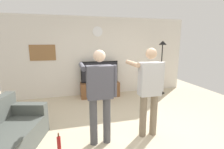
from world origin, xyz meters
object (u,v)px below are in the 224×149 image
person_standing_nearer_lamp (100,92)px  tv_stand (100,89)px  television (99,72)px  beverage_bottle (59,144)px  wall_clock (98,32)px  floor_lamp (162,56)px  person_standing_nearer_couch (149,87)px  framed_picture (43,53)px

person_standing_nearer_lamp → tv_stand: bearing=79.4°
television → beverage_bottle: television is taller
wall_clock → floor_lamp: (2.20, -0.50, -0.85)m
person_standing_nearer_lamp → floor_lamp: bearing=41.8°
floor_lamp → person_standing_nearer_lamp: bearing=-138.2°
television → person_standing_nearer_couch: (0.50, -2.64, 0.15)m
tv_stand → person_standing_nearer_lamp: bearing=-100.6°
person_standing_nearer_lamp → person_standing_nearer_couch: (0.99, 0.02, 0.00)m
television → floor_lamp: floor_lamp is taller
framed_picture → tv_stand: bearing=-9.4°
framed_picture → floor_lamp: bearing=-7.2°
floor_lamp → beverage_bottle: bearing=-144.1°
floor_lamp → beverage_bottle: 4.42m
person_standing_nearer_couch → person_standing_nearer_lamp: bearing=-178.8°
person_standing_nearer_couch → television: bearing=100.6°
wall_clock → beverage_bottle: bearing=-112.4°
tv_stand → wall_clock: size_ratio=3.92×
person_standing_nearer_couch → wall_clock: bearing=99.7°
floor_lamp → wall_clock: bearing=167.2°
tv_stand → person_standing_nearer_couch: person_standing_nearer_couch is taller
tv_stand → framed_picture: size_ratio=1.68×
person_standing_nearer_lamp → beverage_bottle: bearing=-173.6°
television → framed_picture: size_ratio=1.61×
person_standing_nearer_lamp → person_standing_nearer_couch: bearing=1.2°
wall_clock → framed_picture: wall_clock is taller
person_standing_nearer_lamp → person_standing_nearer_couch: size_ratio=0.99×
wall_clock → person_standing_nearer_couch: 3.17m
person_standing_nearer_couch → beverage_bottle: size_ratio=5.06×
person_standing_nearer_couch → floor_lamp: bearing=54.4°
person_standing_nearer_couch → framed_picture: bearing=128.3°
television → wall_clock: size_ratio=3.77×
wall_clock → person_standing_nearer_lamp: (-0.49, -2.91, -1.20)m
tv_stand → floor_lamp: floor_lamp is taller
tv_stand → person_standing_nearer_couch: bearing=-79.2°
wall_clock → floor_lamp: bearing=-12.8°
framed_picture → person_standing_nearer_lamp: bearing=-66.0°
tv_stand → person_standing_nearer_lamp: size_ratio=0.75×
wall_clock → framed_picture: 1.92m
person_standing_nearer_couch → beverage_bottle: 1.94m
television → person_standing_nearer_lamp: (-0.49, -2.66, 0.14)m
person_standing_nearer_lamp → beverage_bottle: person_standing_nearer_lamp is taller
television → beverage_bottle: size_ratio=3.61×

